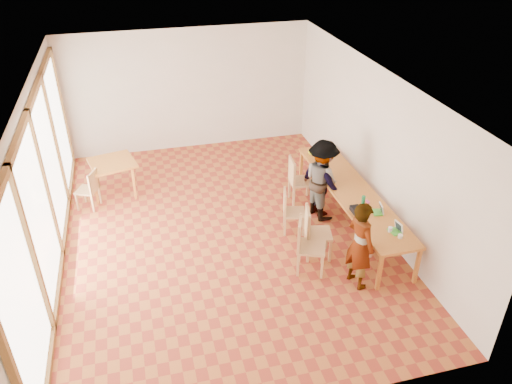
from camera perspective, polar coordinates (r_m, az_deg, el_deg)
ground at (r=9.71m, az=-3.87°, el=-4.56°), size 8.00×8.00×0.00m
wall_back at (r=12.57m, az=-7.73°, el=11.46°), size 6.00×0.10×3.00m
wall_front at (r=5.76m, az=3.61°, el=-14.75°), size 6.00×0.10×3.00m
wall_right at (r=9.84m, az=13.28°, el=5.26°), size 0.10×8.00×3.00m
window_wall at (r=8.97m, az=-23.11°, el=0.87°), size 0.10×8.00×3.00m
ceiling at (r=8.34m, az=-4.61°, el=12.62°), size 6.00×8.00×0.04m
communal_table at (r=9.75m, az=10.89°, el=0.00°), size 0.80×4.00×0.75m
side_table at (r=11.05m, az=-16.07°, el=2.97°), size 0.90×0.90×0.75m
chair_near at (r=8.81m, az=6.52°, el=-4.07°), size 0.54×0.54×0.52m
chair_mid at (r=8.46m, az=5.66°, el=-5.47°), size 0.62×0.62×0.54m
chair_far at (r=9.45m, az=3.83°, el=-1.74°), size 0.50×0.50×0.46m
chair_empty at (r=10.34m, az=4.66°, el=1.82°), size 0.50×0.50×0.54m
chair_spare at (r=10.70m, az=-18.42°, el=0.69°), size 0.52×0.52×0.45m
person_near at (r=8.21m, az=11.81°, el=-5.95°), size 0.52×0.65×1.57m
person_mid at (r=9.93m, az=7.49°, el=1.36°), size 0.74×0.86×1.54m
person_far at (r=9.91m, az=7.57°, el=1.55°), size 0.95×1.19×1.61m
laptop_near at (r=8.69m, az=15.78°, el=-4.09°), size 0.22×0.24×0.18m
laptop_mid at (r=9.11m, az=13.90°, el=-2.06°), size 0.22×0.24×0.18m
laptop_far at (r=10.71m, az=7.64°, el=3.87°), size 0.23×0.26×0.20m
yellow_mug at (r=10.94m, az=6.33°, el=4.56°), size 0.17×0.17×0.11m
green_bottle at (r=9.09m, az=12.13°, el=-1.22°), size 0.07×0.07×0.28m
clear_glass at (r=8.66m, az=15.08°, el=-4.15°), size 0.07×0.07×0.09m
condiment_cup at (r=8.57m, az=16.17°, el=-4.88°), size 0.08×0.08×0.06m
pink_phone at (r=9.41m, az=12.63°, el=-1.07°), size 0.05×0.10×0.01m
black_pouch at (r=9.03m, az=11.41°, el=-2.07°), size 0.16×0.26×0.09m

